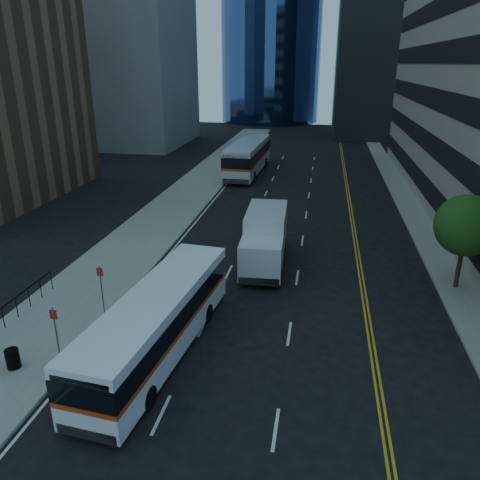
{
  "coord_description": "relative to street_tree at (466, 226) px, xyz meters",
  "views": [
    {
      "loc": [
        1.46,
        -16.37,
        11.45
      ],
      "look_at": [
        -2.49,
        6.11,
        2.8
      ],
      "focal_mm": 35.0,
      "sensor_mm": 36.0,
      "label": 1
    }
  ],
  "objects": [
    {
      "name": "ground",
      "position": [
        -9.0,
        -8.0,
        -3.64
      ],
      "size": [
        160.0,
        160.0,
        0.0
      ],
      "primitive_type": "plane",
      "color": "black",
      "rests_on": "ground"
    },
    {
      "name": "sidewalk_west",
      "position": [
        -19.5,
        17.0,
        -3.57
      ],
      "size": [
        5.0,
        90.0,
        0.15
      ],
      "primitive_type": "cube",
      "color": "gray",
      "rests_on": "ground"
    },
    {
      "name": "sidewalk_east",
      "position": [
        -0.0,
        17.0,
        -3.57
      ],
      "size": [
        2.0,
        90.0,
        0.15
      ],
      "primitive_type": "cube",
      "color": "gray",
      "rests_on": "ground"
    },
    {
      "name": "midrise_west",
      "position": [
        -37.0,
        44.0,
        13.86
      ],
      "size": [
        18.0,
        18.0,
        35.0
      ],
      "primitive_type": "cube",
      "color": "gray",
      "rests_on": "ground"
    },
    {
      "name": "street_tree",
      "position": [
        0.0,
        0.0,
        0.0
      ],
      "size": [
        3.2,
        3.2,
        5.1
      ],
      "color": "#332114",
      "rests_on": "sidewalk_east"
    },
    {
      "name": "bus_front",
      "position": [
        -13.75,
        -8.42,
        -2.11
      ],
      "size": [
        3.48,
        11.06,
        2.8
      ],
      "rotation": [
        0.0,
        0.0,
        -0.1
      ],
      "color": "white",
      "rests_on": "ground"
    },
    {
      "name": "bus_rear",
      "position": [
        -15.51,
        26.26,
        -1.77
      ],
      "size": [
        3.3,
        13.37,
        3.43
      ],
      "rotation": [
        0.0,
        0.0,
        -0.03
      ],
      "color": "silver",
      "rests_on": "ground"
    },
    {
      "name": "box_truck",
      "position": [
        -10.58,
        1.45,
        -1.94
      ],
      "size": [
        2.55,
        6.81,
        3.22
      ],
      "rotation": [
        0.0,
        0.0,
        0.04
      ],
      "color": "silver",
      "rests_on": "ground"
    },
    {
      "name": "trash_can",
      "position": [
        -19.06,
        -10.6,
        -3.09
      ],
      "size": [
        0.56,
        0.56,
        0.8
      ],
      "primitive_type": "cylinder",
      "rotation": [
        0.0,
        0.0,
        0.05
      ],
      "color": "black",
      "rests_on": "sidewalk_west"
    }
  ]
}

